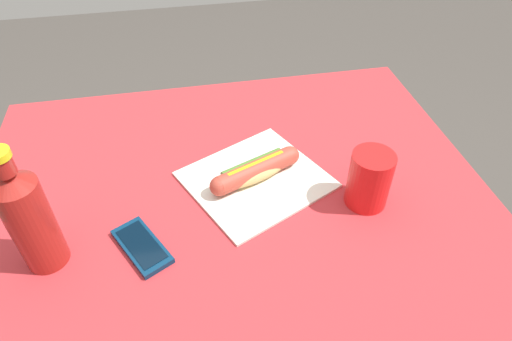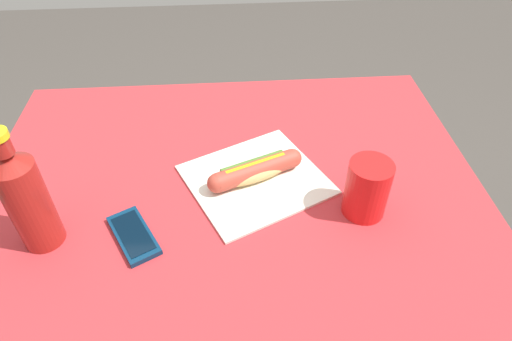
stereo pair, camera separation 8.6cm
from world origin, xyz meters
name	(u,v)px [view 2 (the right image)]	position (x,y,z in m)	size (l,w,h in m)	color
dining_table	(234,230)	(0.00, 0.00, 0.63)	(1.10, 0.89, 0.77)	brown
paper_wrapper	(256,180)	(0.05, 0.02, 0.77)	(0.28, 0.26, 0.01)	silver
hot_dog	(256,170)	(0.05, 0.02, 0.80)	(0.21, 0.11, 0.05)	#DBB26B
cell_phone	(134,235)	(-0.20, -0.12, 0.78)	(0.12, 0.15, 0.01)	#0A2D4C
soda_bottle	(26,198)	(-0.37, -0.12, 0.88)	(0.08, 0.08, 0.26)	maroon
drinking_cup	(367,189)	(0.27, -0.09, 0.83)	(0.09, 0.09, 0.12)	red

